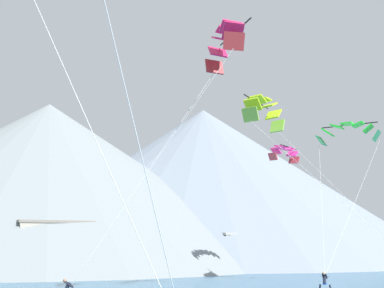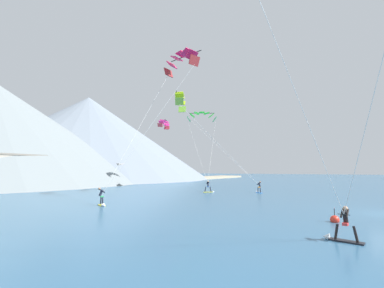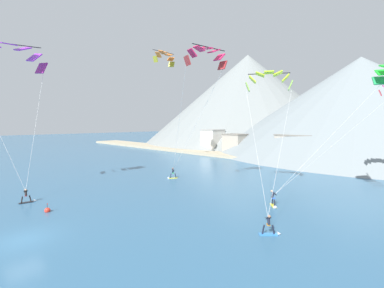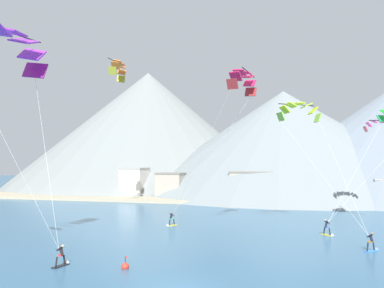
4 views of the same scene
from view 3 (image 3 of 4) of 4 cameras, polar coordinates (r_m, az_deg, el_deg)
The scene contains 16 objects.
ground_plane at distance 24.63m, azimuth -33.36°, elevation -17.35°, with size 400.00×400.00×0.00m, color #336084.
kitesurfer_near_lead at distance 29.36m, azimuth 17.68°, elevation -12.06°, with size 1.45×1.57×1.83m.
kitesurfer_near_trail at distance 22.43m, azimuth 17.15°, elevation -17.49°, with size 1.55×1.48×1.77m.
kitesurfer_mid_center at distance 34.72m, azimuth -32.58°, elevation -10.11°, with size 0.67×1.78×1.71m.
kitesurfer_far_left at distance 41.81m, azimuth -4.50°, elevation -6.89°, with size 1.14×1.73×1.77m.
parafoil_kite_near_trail at distance 32.84m, azimuth 16.69°, elevation 13.59°, with size 8.33×12.00×13.74m.
parafoil_kite_mid_center at distance 39.81m, azimuth -35.65°, elevation 16.06°, with size 6.70×8.34×17.43m.
parafoil_kite_far_left at distance 33.49m, azimuth 3.11°, elevation 18.96°, with size 10.55×5.81×16.91m.
parafoil_kite_distant_low_drift at distance 56.60m, azimuth -6.07°, elevation 18.76°, with size 2.73×6.08×2.75m.
race_marker_buoy at distance 30.35m, azimuth -29.45°, elevation -12.72°, with size 0.56×0.56×1.02m.
shoreline_strip at distance 61.41m, azimuth 22.89°, elevation -3.71°, with size 180.00×10.00×0.70m, color tan.
shore_building_harbour_front at distance 73.88m, azimuth 9.54°, elevation -0.02°, with size 5.71×5.34×5.85m.
shore_building_promenade_mid at distance 79.94m, azimuth 4.59°, elevation 0.77°, with size 5.26×6.11×6.93m.
shore_building_quay_east at distance 64.65m, azimuth 22.21°, elevation -0.79°, with size 8.80×5.75×6.27m.
mountain_peak_west_ridge at distance 118.92m, azimuth 12.13°, elevation 9.69°, with size 90.79×90.79×38.98m.
mountain_peak_east_shoulder at distance 92.63m, azimuth 33.08°, elevation 7.24°, with size 86.63×86.63×28.52m.
Camera 3 is at (22.54, -4.34, 8.93)m, focal length 24.00 mm.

